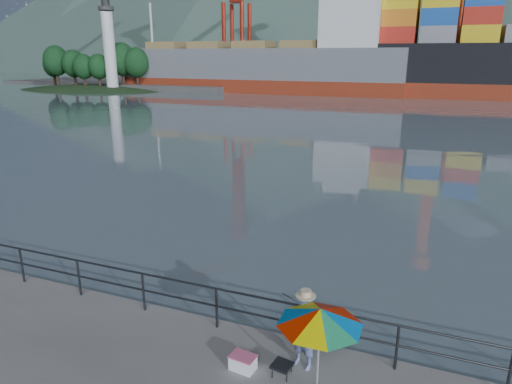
% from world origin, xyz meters
% --- Properties ---
extents(harbor_water, '(500.00, 280.00, 0.00)m').
position_xyz_m(harbor_water, '(0.00, 130.00, 0.00)').
color(harbor_water, slate).
rests_on(harbor_water, ground).
extents(far_dock, '(200.00, 40.00, 0.40)m').
position_xyz_m(far_dock, '(10.00, 93.00, 0.00)').
color(far_dock, '#514F4C').
rests_on(far_dock, ground).
extents(guardrail, '(22.00, 0.06, 1.03)m').
position_xyz_m(guardrail, '(0.00, 1.70, 0.52)').
color(guardrail, '#2D3033').
rests_on(guardrail, ground).
extents(lighthouse_islet, '(48.00, 26.40, 19.20)m').
position_xyz_m(lighthouse_islet, '(-54.97, 61.99, 0.26)').
color(lighthouse_islet, '#263F1E').
rests_on(lighthouse_islet, ground).
extents(fisherman, '(0.66, 0.52, 1.58)m').
position_xyz_m(fisherman, '(3.25, 1.12, 0.79)').
color(fisherman, navy).
rests_on(fisherman, ground).
extents(beach_umbrella, '(2.00, 2.00, 1.88)m').
position_xyz_m(beach_umbrella, '(3.73, 0.30, 1.72)').
color(beach_umbrella, white).
rests_on(beach_umbrella, ground).
extents(folding_stool, '(0.44, 0.44, 0.25)m').
position_xyz_m(folding_stool, '(2.93, 0.68, 0.13)').
color(folding_stool, black).
rests_on(folding_stool, ground).
extents(cooler_bag, '(0.53, 0.39, 0.29)m').
position_xyz_m(cooler_bag, '(2.15, 0.56, 0.14)').
color(cooler_bag, white).
rests_on(cooler_bag, ground).
extents(fishing_rod, '(0.15, 1.66, 1.17)m').
position_xyz_m(fishing_rod, '(2.67, 2.08, 0.00)').
color(fishing_rod, black).
rests_on(fishing_rod, ground).
extents(bulk_carrier, '(49.86, 8.63, 14.50)m').
position_xyz_m(bulk_carrier, '(-22.70, 69.12, 4.15)').
color(bulk_carrier, maroon).
rests_on(bulk_carrier, ground).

